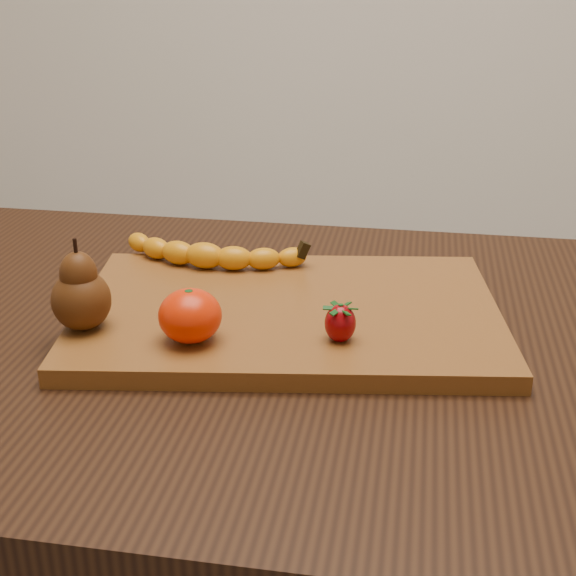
% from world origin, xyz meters
% --- Properties ---
extents(table, '(1.00, 0.70, 0.76)m').
position_xyz_m(table, '(0.00, 0.00, 0.66)').
color(table, black).
rests_on(table, ground).
extents(cutting_board, '(0.49, 0.36, 0.02)m').
position_xyz_m(cutting_board, '(0.10, 0.02, 0.77)').
color(cutting_board, brown).
rests_on(cutting_board, table).
extents(banana, '(0.20, 0.07, 0.03)m').
position_xyz_m(banana, '(-0.02, 0.11, 0.80)').
color(banana, orange).
rests_on(banana, cutting_board).
extents(pear, '(0.08, 0.08, 0.09)m').
position_xyz_m(pear, '(-0.10, -0.07, 0.83)').
color(pear, '#4F270C').
rests_on(pear, cutting_board).
extents(mandarin, '(0.08, 0.08, 0.05)m').
position_xyz_m(mandarin, '(0.02, -0.08, 0.81)').
color(mandarin, '#F12802').
rests_on(mandarin, cutting_board).
extents(strawberry, '(0.03, 0.03, 0.04)m').
position_xyz_m(strawberry, '(0.16, -0.05, 0.80)').
color(strawberry, '#8C0308').
rests_on(strawberry, cutting_board).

